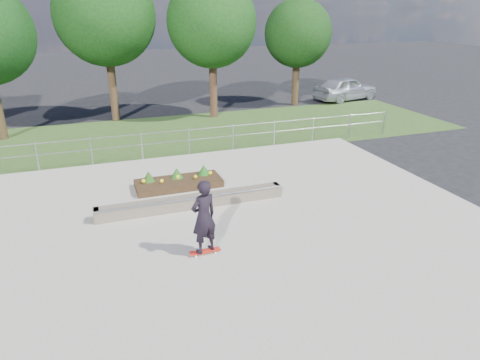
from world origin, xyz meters
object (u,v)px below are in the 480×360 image
Objects in this scene: planter_bed at (178,181)px; skateboarder at (204,217)px; parked_car at (346,88)px; grind_ledge at (193,202)px.

skateboarder reaches higher than planter_bed.
parked_car is at bearing 48.35° from skateboarder.
grind_ledge is 2.94m from skateboarder.
planter_bed is 18.34m from parked_car.
skateboarder reaches higher than grind_ledge.
planter_bed is (-0.06, 1.90, -0.02)m from grind_ledge.
planter_bed is at bearing 86.43° from skateboarder.
parked_car is at bearing 39.25° from planter_bed.
parked_car reaches higher than planter_bed.
planter_bed is at bearing 116.69° from parked_car.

